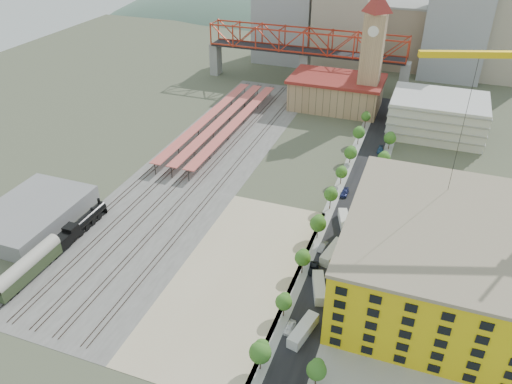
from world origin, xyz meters
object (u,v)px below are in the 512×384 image
(site_trailer_a, at_px, (303,330))
(site_trailer_c, at_px, (332,252))
(site_trailer_b, at_px, (319,288))
(site_trailer_d, at_px, (344,221))
(car_0, at_px, (290,328))
(coach, at_px, (28,267))
(clock_tower, at_px, (373,43))
(construction_building, at_px, (447,259))
(locomotive, at_px, (80,226))

(site_trailer_a, relative_size, site_trailer_c, 0.98)
(site_trailer_b, relative_size, site_trailer_c, 0.97)
(site_trailer_d, bearing_deg, car_0, -112.37)
(coach, bearing_deg, site_trailer_b, 15.99)
(clock_tower, bearing_deg, construction_building, -71.22)
(site_trailer_a, bearing_deg, construction_building, 55.07)
(clock_tower, distance_m, coach, 143.70)
(clock_tower, relative_size, car_0, 11.95)
(locomotive, bearing_deg, site_trailer_c, 11.34)
(coach, height_order, site_trailer_a, coach)
(construction_building, distance_m, coach, 96.66)
(clock_tower, relative_size, site_trailer_b, 5.43)
(construction_building, height_order, site_trailer_b, construction_building)
(site_trailer_a, distance_m, site_trailer_b, 13.72)
(coach, bearing_deg, car_0, 4.97)
(site_trailer_a, bearing_deg, coach, -162.93)
(clock_tower, height_order, coach, clock_tower)
(locomotive, bearing_deg, site_trailer_d, 23.07)
(coach, xyz_separation_m, site_trailer_b, (66.00, 18.91, -1.99))
(site_trailer_b, distance_m, car_0, 13.78)
(site_trailer_b, bearing_deg, coach, 177.55)
(clock_tower, xyz_separation_m, site_trailer_a, (8.00, -123.81, -27.38))
(locomotive, bearing_deg, construction_building, 5.95)
(clock_tower, xyz_separation_m, locomotive, (-58.00, -109.58, -26.48))
(coach, xyz_separation_m, site_trailer_c, (66.00, 32.67, -1.95))
(site_trailer_c, bearing_deg, site_trailer_b, -77.87)
(locomotive, relative_size, site_trailer_b, 2.48)
(site_trailer_b, relative_size, car_0, 2.20)
(construction_building, bearing_deg, car_0, -140.94)
(site_trailer_a, bearing_deg, site_trailer_c, 102.57)
(site_trailer_a, height_order, site_trailer_c, site_trailer_c)
(site_trailer_c, relative_size, site_trailer_d, 1.07)
(clock_tower, height_order, car_0, clock_tower)
(site_trailer_d, bearing_deg, site_trailer_c, -108.29)
(site_trailer_a, bearing_deg, site_trailer_b, 102.57)
(site_trailer_c, relative_size, car_0, 2.27)
(construction_building, relative_size, site_trailer_a, 5.25)
(construction_building, distance_m, site_trailer_a, 36.18)
(site_trailer_d, xyz_separation_m, car_0, (-3.00, -42.07, -0.52))
(clock_tower, bearing_deg, car_0, -87.68)
(site_trailer_b, bearing_deg, car_0, -121.03)
(locomotive, relative_size, site_trailer_c, 2.40)
(site_trailer_c, height_order, site_trailer_d, site_trailer_c)
(coach, bearing_deg, site_trailer_c, 26.33)
(site_trailer_a, bearing_deg, site_trailer_d, 102.57)
(locomotive, height_order, car_0, locomotive)
(site_trailer_c, xyz_separation_m, site_trailer_d, (0.00, 14.87, -0.09))
(clock_tower, bearing_deg, site_trailer_b, -85.84)
(clock_tower, relative_size, construction_building, 1.03)
(site_trailer_b, xyz_separation_m, site_trailer_d, (0.00, 28.63, -0.05))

